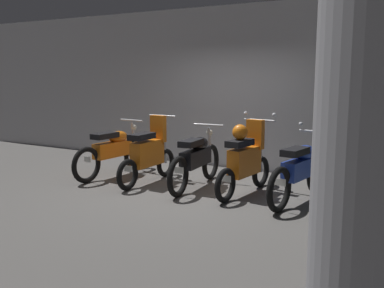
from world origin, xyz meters
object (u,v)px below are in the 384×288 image
motorbike_slot_2 (196,159)px  motorbike_slot_3 (245,159)px  motorbike_slot_0 (113,150)px  motorbike_slot_4 (301,170)px  motorbike_slot_1 (149,154)px  support_pillar (368,125)px

motorbike_slot_2 → motorbike_slot_3: (0.89, 0.01, 0.08)m
motorbike_slot_0 → motorbike_slot_4: 3.54m
motorbike_slot_1 → motorbike_slot_2: bearing=8.8°
motorbike_slot_3 → motorbike_slot_2: bearing=-179.5°
motorbike_slot_1 → motorbike_slot_4: (2.66, 0.17, -0.03)m
motorbike_slot_0 → motorbike_slot_3: (2.65, 0.04, 0.08)m
motorbike_slot_0 → motorbike_slot_1: size_ratio=1.16×
motorbike_slot_4 → motorbike_slot_1: bearing=-176.4°
motorbike_slot_1 → motorbike_slot_4: motorbike_slot_1 is taller
motorbike_slot_4 → support_pillar: size_ratio=0.60×
motorbike_slot_4 → support_pillar: 4.25m
motorbike_slot_0 → support_pillar: (4.96, -3.78, 1.14)m
motorbike_slot_2 → motorbike_slot_3: 0.89m
motorbike_slot_2 → support_pillar: support_pillar is taller
motorbike_slot_2 → motorbike_slot_0: bearing=-178.8°
motorbike_slot_2 → motorbike_slot_4: size_ratio=1.01×
motorbike_slot_4 → motorbike_slot_2: bearing=-179.0°
motorbike_slot_2 → support_pillar: (3.20, -3.81, 1.14)m
motorbike_slot_0 → motorbike_slot_3: size_ratio=1.16×
motorbike_slot_3 → support_pillar: bearing=-58.9°
motorbike_slot_1 → support_pillar: support_pillar is taller
motorbike_slot_1 → motorbike_slot_2: size_ratio=0.86×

